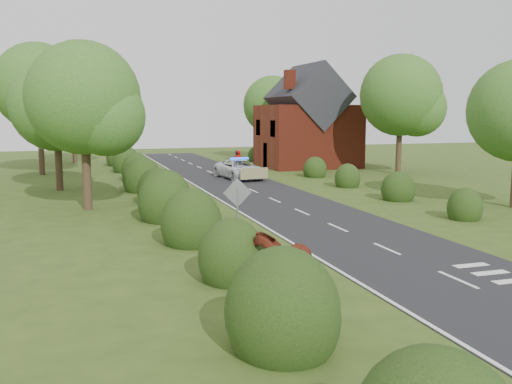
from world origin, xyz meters
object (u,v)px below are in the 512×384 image
object	(u,v)px
road_sign	(237,202)
cow	(285,263)
pedestrian_red	(238,161)
police_van	(239,169)
pedestrian_purple	(237,160)

from	to	relation	value
road_sign	cow	distance (m)	5.19
road_sign	pedestrian_red	distance (m)	26.43
cow	pedestrian_red	bearing A→B (deg)	158.86
pedestrian_red	cow	bearing A→B (deg)	64.90
cow	police_van	xyz separation A→B (m)	(6.08, 25.75, 0.02)
pedestrian_purple	road_sign	bearing A→B (deg)	103.15
police_van	pedestrian_purple	world-z (taller)	pedestrian_purple
cow	pedestrian_purple	bearing A→B (deg)	158.95
road_sign	cow	bearing A→B (deg)	-90.71
cow	police_van	distance (m)	26.46
pedestrian_purple	police_van	bearing A→B (deg)	104.67
road_sign	pedestrian_red	bearing A→B (deg)	73.95
pedestrian_red	pedestrian_purple	size ratio (longest dim) A/B	1.06
pedestrian_red	pedestrian_purple	xyz separation A→B (m)	(0.40, 1.87, -0.05)
police_van	pedestrian_red	bearing A→B (deg)	67.15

